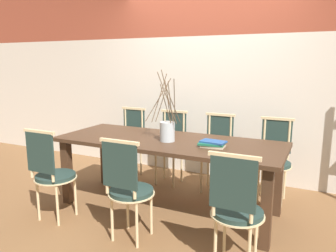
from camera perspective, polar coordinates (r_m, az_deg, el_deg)
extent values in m
plane|color=brown|center=(3.72, 0.00, -14.08)|extent=(16.00, 16.00, 0.00)
cube|color=beige|center=(4.59, 6.94, 3.25)|extent=(12.00, 0.06, 1.93)
cube|color=#422B1C|center=(3.47, 0.00, -2.76)|extent=(2.40, 0.92, 0.04)
cube|color=#422B1C|center=(3.90, -17.16, -7.59)|extent=(0.09, 0.09, 0.73)
cube|color=#422B1C|center=(2.96, 16.79, -13.64)|extent=(0.09, 0.09, 0.73)
cube|color=#422B1C|center=(4.42, -10.90, -5.10)|extent=(0.09, 0.09, 0.73)
cube|color=#422B1C|center=(3.62, 18.63, -9.17)|extent=(0.09, 0.09, 0.73)
cylinder|color=#233833|center=(3.53, -18.99, -8.22)|extent=(0.40, 0.40, 0.04)
cylinder|color=beige|center=(3.54, -18.97, -8.58)|extent=(0.42, 0.42, 0.01)
cylinder|color=beige|center=(3.78, -18.79, -10.70)|extent=(0.03, 0.03, 0.43)
cylinder|color=beige|center=(3.62, -15.82, -11.54)|extent=(0.03, 0.03, 0.43)
cylinder|color=beige|center=(3.62, -21.69, -11.90)|extent=(0.03, 0.03, 0.43)
cylinder|color=beige|center=(3.45, -18.71, -12.87)|extent=(0.03, 0.03, 0.43)
cylinder|color=beige|center=(3.45, -22.86, -4.44)|extent=(0.03, 0.03, 0.49)
cylinder|color=beige|center=(3.25, -19.62, -5.12)|extent=(0.03, 0.03, 0.49)
cube|color=#233833|center=(3.34, -21.38, -4.39)|extent=(0.34, 0.02, 0.39)
cube|color=beige|center=(3.30, -21.57, -0.94)|extent=(0.38, 0.03, 0.03)
cylinder|color=#233833|center=(3.00, -6.39, -11.17)|extent=(0.40, 0.40, 0.04)
cylinder|color=beige|center=(3.01, -6.38, -11.59)|extent=(0.42, 0.42, 0.01)
cylinder|color=beige|center=(3.25, -7.03, -13.83)|extent=(0.03, 0.03, 0.43)
cylinder|color=beige|center=(3.13, -2.95, -14.78)|extent=(0.03, 0.03, 0.43)
cylinder|color=beige|center=(3.06, -9.73, -15.57)|extent=(0.03, 0.03, 0.43)
cylinder|color=beige|center=(2.94, -5.46, -16.70)|extent=(0.03, 0.03, 0.43)
cylinder|color=beige|center=(2.85, -10.68, -6.89)|extent=(0.03, 0.03, 0.49)
cylinder|color=beige|center=(2.70, -5.91, -7.77)|extent=(0.03, 0.03, 0.49)
cube|color=#233833|center=(2.76, -8.43, -6.87)|extent=(0.34, 0.02, 0.39)
cube|color=beige|center=(2.71, -8.50, -2.74)|extent=(0.38, 0.03, 0.03)
cylinder|color=#233833|center=(2.65, 11.98, -14.42)|extent=(0.40, 0.40, 0.04)
cylinder|color=beige|center=(2.66, 11.96, -14.88)|extent=(0.42, 0.42, 0.01)
cylinder|color=beige|center=(2.90, 9.85, -17.22)|extent=(0.03, 0.03, 0.43)
cylinder|color=beige|center=(2.85, 15.07, -17.97)|extent=(0.03, 0.03, 0.43)
cylinder|color=beige|center=(2.68, 8.23, -19.65)|extent=(0.03, 0.03, 0.43)
cylinder|color=beige|center=(2.63, 13.93, -20.56)|extent=(0.03, 0.03, 0.43)
cylinder|color=beige|center=(2.43, 8.05, -9.99)|extent=(0.03, 0.03, 0.49)
cylinder|color=beige|center=(2.37, 14.53, -10.82)|extent=(0.03, 0.03, 0.49)
cube|color=#233833|center=(2.39, 11.23, -9.91)|extent=(0.34, 0.02, 0.39)
cube|color=beige|center=(2.33, 11.45, -5.17)|extent=(0.38, 0.03, 0.03)
cylinder|color=#233833|center=(4.59, -6.99, -3.29)|extent=(0.40, 0.40, 0.04)
cylinder|color=beige|center=(4.59, -6.98, -3.57)|extent=(0.42, 0.42, 0.01)
cylinder|color=beige|center=(4.48, -6.42, -6.74)|extent=(0.03, 0.03, 0.43)
cylinder|color=beige|center=(4.62, -9.14, -6.27)|extent=(0.03, 0.03, 0.43)
cylinder|color=beige|center=(4.69, -4.75, -5.89)|extent=(0.03, 0.03, 0.43)
cylinder|color=beige|center=(4.82, -7.39, -5.48)|extent=(0.03, 0.03, 0.43)
cylinder|color=beige|center=(4.60, -4.49, 0.13)|extent=(0.03, 0.03, 0.49)
cylinder|color=beige|center=(4.74, -7.38, 0.41)|extent=(0.03, 0.03, 0.49)
cube|color=#233833|center=(4.67, -5.93, 0.57)|extent=(0.34, 0.02, 0.39)
cube|color=beige|center=(4.63, -6.01, 3.05)|extent=(0.38, 0.03, 0.03)
cylinder|color=#233833|center=(4.29, 0.13, -4.22)|extent=(0.40, 0.40, 0.04)
cylinder|color=beige|center=(4.29, 0.13, -4.53)|extent=(0.42, 0.42, 0.01)
cylinder|color=beige|center=(4.19, 0.96, -7.93)|extent=(0.03, 0.03, 0.43)
cylinder|color=beige|center=(4.30, -2.17, -7.44)|extent=(0.03, 0.03, 0.43)
cylinder|color=beige|center=(4.42, 2.37, -6.95)|extent=(0.03, 0.03, 0.43)
cylinder|color=beige|center=(4.52, -0.63, -6.52)|extent=(0.03, 0.03, 0.43)
cylinder|color=beige|center=(4.32, 2.76, -0.56)|extent=(0.03, 0.03, 0.49)
cylinder|color=beige|center=(4.43, -0.53, -0.25)|extent=(0.03, 0.03, 0.49)
cube|color=#233833|center=(4.37, 1.12, -0.08)|extent=(0.34, 0.02, 0.39)
cube|color=beige|center=(4.34, 1.10, 2.56)|extent=(0.38, 0.03, 0.03)
cylinder|color=#233833|center=(4.06, 8.20, -5.20)|extent=(0.40, 0.40, 0.04)
cylinder|color=beige|center=(4.07, 8.20, -5.52)|extent=(0.42, 0.42, 0.01)
cylinder|color=beige|center=(3.99, 9.32, -9.12)|extent=(0.03, 0.03, 0.43)
cylinder|color=beige|center=(4.06, 5.81, -8.64)|extent=(0.03, 0.03, 0.43)
cylinder|color=beige|center=(4.22, 10.33, -8.00)|extent=(0.03, 0.03, 0.43)
cylinder|color=beige|center=(4.29, 7.00, -7.58)|extent=(0.03, 0.03, 0.43)
cylinder|color=beige|center=(4.12, 10.85, -1.32)|extent=(0.03, 0.03, 0.49)
cylinder|color=beige|center=(4.20, 7.20, -0.98)|extent=(0.03, 0.03, 0.49)
cube|color=#233833|center=(4.16, 9.04, -0.81)|extent=(0.34, 0.02, 0.39)
cube|color=beige|center=(4.11, 9.11, 1.96)|extent=(0.38, 0.03, 0.03)
cylinder|color=#233833|center=(3.92, 17.79, -6.23)|extent=(0.40, 0.40, 0.04)
cylinder|color=beige|center=(3.93, 17.77, -6.55)|extent=(0.42, 0.42, 0.01)
cylinder|color=beige|center=(3.86, 19.21, -10.26)|extent=(0.03, 0.03, 0.43)
cylinder|color=beige|center=(3.90, 15.41, -9.86)|extent=(0.03, 0.03, 0.43)
cylinder|color=beige|center=(4.11, 19.65, -9.03)|extent=(0.03, 0.03, 0.43)
cylinder|color=beige|center=(4.14, 16.08, -8.66)|extent=(0.03, 0.03, 0.43)
cylinder|color=beige|center=(4.01, 20.31, -2.18)|extent=(0.03, 0.03, 0.49)
cylinder|color=beige|center=(4.04, 16.41, -1.83)|extent=(0.03, 0.03, 0.49)
cube|color=#233833|center=(4.02, 18.38, -1.65)|extent=(0.34, 0.02, 0.39)
cube|color=beige|center=(3.98, 18.55, 1.20)|extent=(0.38, 0.03, 0.03)
cylinder|color=#B2BCC1|center=(3.39, -0.12, -0.98)|extent=(0.16, 0.16, 0.20)
cylinder|color=brown|center=(3.33, 1.14, 4.46)|extent=(0.06, 0.15, 0.45)
cylinder|color=brown|center=(3.24, -0.16, 4.88)|extent=(0.18, 0.09, 0.52)
cylinder|color=brown|center=(3.47, -1.69, 4.63)|extent=(0.17, 0.30, 0.44)
cylinder|color=brown|center=(3.41, -1.52, 4.95)|extent=(0.08, 0.22, 0.49)
cylinder|color=brown|center=(3.31, 0.01, 4.30)|extent=(0.06, 0.05, 0.43)
cylinder|color=brown|center=(3.32, 0.43, 4.08)|extent=(0.02, 0.09, 0.41)
cylinder|color=brown|center=(3.27, 0.97, 3.52)|extent=(0.08, 0.18, 0.36)
cylinder|color=brown|center=(3.29, -0.44, 3.89)|extent=(0.12, 0.02, 0.39)
cylinder|color=brown|center=(3.27, -0.03, 5.11)|extent=(0.12, 0.08, 0.54)
cylinder|color=brown|center=(3.41, -1.03, 4.31)|extent=(0.08, 0.17, 0.41)
cube|color=beige|center=(3.21, 7.85, -3.41)|extent=(0.23, 0.17, 0.02)
cube|color=#1E6B4C|center=(3.21, 7.63, -3.05)|extent=(0.26, 0.19, 0.02)
cube|color=#234C8C|center=(3.20, 7.89, -2.73)|extent=(0.25, 0.17, 0.02)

